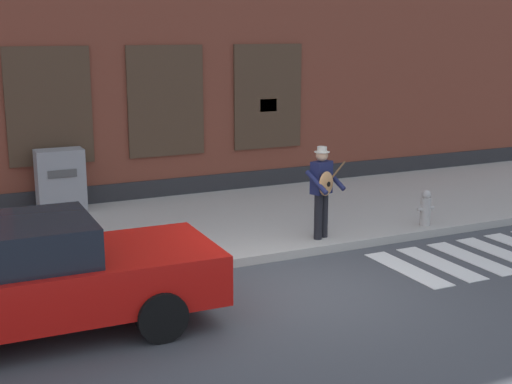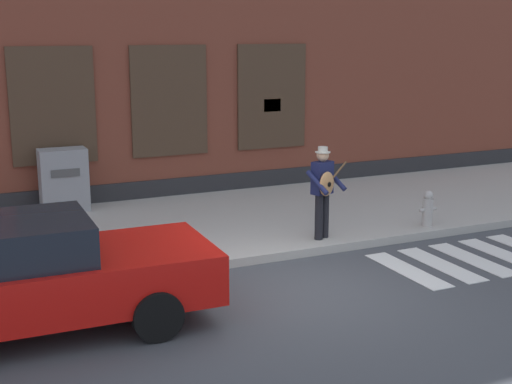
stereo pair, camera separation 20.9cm
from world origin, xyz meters
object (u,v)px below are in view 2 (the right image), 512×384
object	(u,v)px
utility_box	(64,180)
fire_hydrant	(428,209)
busker	(323,187)
red_car	(34,276)

from	to	relation	value
utility_box	fire_hydrant	distance (m)	7.42
busker	fire_hydrant	bearing A→B (deg)	-2.10
red_car	utility_box	xyz separation A→B (m)	(1.36, 5.72, 0.04)
red_car	fire_hydrant	bearing A→B (deg)	12.23
busker	fire_hydrant	size ratio (longest dim) A/B	2.41
red_car	busker	world-z (taller)	busker
fire_hydrant	busker	bearing A→B (deg)	177.90
red_car	fire_hydrant	world-z (taller)	red_car
busker	fire_hydrant	xyz separation A→B (m)	(2.28, -0.08, -0.61)
fire_hydrant	red_car	bearing A→B (deg)	-167.77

